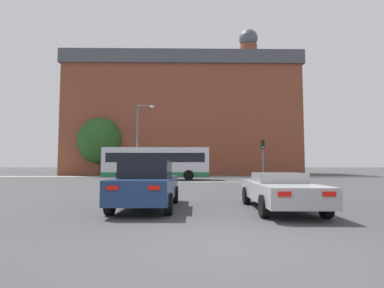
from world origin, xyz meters
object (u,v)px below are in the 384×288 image
object	(u,v)px
car_saloon_left	(147,184)
street_lamp_junction	(140,134)
pedestrian_waiting	(204,168)
bus_crossing_lead	(157,163)
traffic_light_near_right	(263,153)
traffic_light_far_left	(150,157)
car_roadster_right	(280,190)

from	to	relation	value
car_saloon_left	street_lamp_junction	world-z (taller)	street_lamp_junction
pedestrian_waiting	car_saloon_left	bearing A→B (deg)	43.16
bus_crossing_lead	traffic_light_near_right	xyz separation A→B (m)	(9.74, -3.76, 0.80)
traffic_light_far_left	car_roadster_right	bearing A→B (deg)	-74.52
traffic_light_near_right	street_lamp_junction	size ratio (longest dim) A/B	0.49
car_saloon_left	street_lamp_junction	xyz separation A→B (m)	(-3.30, 19.14, 3.71)
car_roadster_right	traffic_light_near_right	world-z (taller)	traffic_light_near_right
traffic_light_near_right	pedestrian_waiting	distance (m)	13.94
car_saloon_left	traffic_light_far_left	size ratio (longest dim) A/B	1.26
car_roadster_right	pedestrian_waiting	size ratio (longest dim) A/B	2.69
traffic_light_far_left	street_lamp_junction	xyz separation A→B (m)	(0.14, -8.68, 2.03)
bus_crossing_lead	traffic_light_near_right	bearing A→B (deg)	-111.09
traffic_light_far_left	pedestrian_waiting	distance (m)	7.29
car_saloon_left	traffic_light_near_right	xyz separation A→B (m)	(8.02, 15.96, 1.70)
pedestrian_waiting	car_roadster_right	bearing A→B (deg)	51.73
traffic_light_near_right	car_roadster_right	bearing A→B (deg)	-102.46
car_saloon_left	car_roadster_right	size ratio (longest dim) A/B	0.95
car_saloon_left	car_roadster_right	xyz separation A→B (m)	(4.39, -0.47, -0.18)
car_saloon_left	traffic_light_near_right	distance (m)	17.94
bus_crossing_lead	traffic_light_far_left	xyz separation A→B (m)	(-1.73, 8.10, 0.77)
traffic_light_near_right	traffic_light_far_left	bearing A→B (deg)	134.05
car_saloon_left	traffic_light_far_left	world-z (taller)	traffic_light_far_left
street_lamp_junction	car_saloon_left	bearing A→B (deg)	-80.20
traffic_light_near_right	street_lamp_junction	world-z (taller)	street_lamp_junction
street_lamp_junction	pedestrian_waiting	size ratio (longest dim) A/B	4.18
car_saloon_left	traffic_light_far_left	distance (m)	28.08
traffic_light_far_left	pedestrian_waiting	world-z (taller)	traffic_light_far_left
street_lamp_junction	pedestrian_waiting	bearing A→B (deg)	55.31
bus_crossing_lead	pedestrian_waiting	size ratio (longest dim) A/B	5.77
car_roadster_right	traffic_light_far_left	size ratio (longest dim) A/B	1.32
car_saloon_left	pedestrian_waiting	size ratio (longest dim) A/B	2.56
traffic_light_near_right	traffic_light_far_left	distance (m)	16.49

